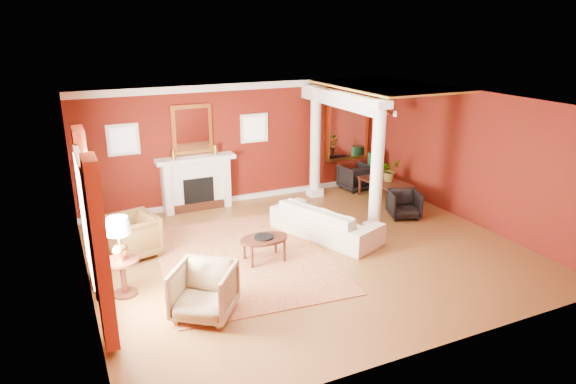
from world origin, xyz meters
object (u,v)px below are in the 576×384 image
dining_table (386,185)px  armchair_stripe (204,289)px  side_table (120,245)px  armchair_leopard (131,234)px  coffee_table (264,240)px  sofa (326,216)px

dining_table → armchair_stripe: bearing=115.8°
armchair_stripe → side_table: 1.60m
armchair_stripe → dining_table: (5.65, 3.30, -0.06)m
armchair_stripe → dining_table: 6.54m
armchair_leopard → side_table: (-0.36, -1.45, 0.44)m
armchair_stripe → coffee_table: bearing=77.9°
sofa → coffee_table: 1.69m
sofa → armchair_stripe: bearing=99.5°
armchair_leopard → armchair_stripe: bearing=0.8°
coffee_table → armchair_leopard: bearing=150.4°
sofa → side_table: 4.24m
sofa → side_table: size_ratio=1.75×
sofa → armchair_leopard: sofa is taller
armchair_stripe → dining_table: bearing=66.7°
side_table → sofa: bearing=10.0°
coffee_table → side_table: side_table is taller
armchair_leopard → dining_table: 6.34m
side_table → dining_table: (6.67, 2.14, -0.50)m
sofa → coffee_table: sofa is taller
coffee_table → side_table: 2.61m
armchair_leopard → armchair_stripe: size_ratio=1.02×
side_table → armchair_leopard: bearing=75.9°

